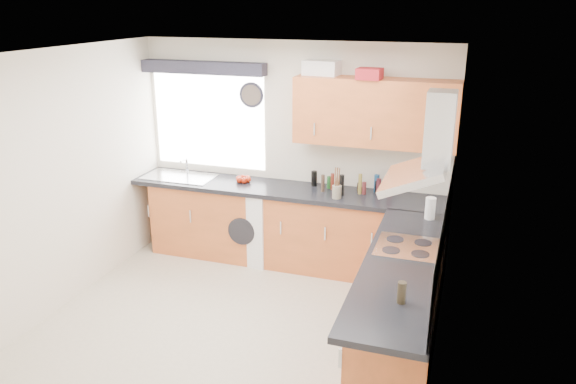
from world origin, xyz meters
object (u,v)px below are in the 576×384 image
(extractor_hood, at_px, (427,151))
(upper_cabinets, at_px, (375,112))
(oven, at_px, (403,298))
(washing_machine, at_px, (252,222))

(extractor_hood, distance_m, upper_cabinets, 1.48)
(oven, distance_m, washing_machine, 2.28)
(extractor_hood, relative_size, washing_machine, 0.89)
(washing_machine, bearing_deg, upper_cabinets, 11.80)
(oven, xyz_separation_m, washing_machine, (-1.92, 1.22, 0.02))
(upper_cabinets, distance_m, washing_machine, 1.94)
(oven, bearing_deg, washing_machine, 147.61)
(oven, xyz_separation_m, extractor_hood, (0.10, -0.00, 1.34))
(extractor_hood, bearing_deg, washing_machine, 148.91)
(washing_machine, bearing_deg, oven, -24.96)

